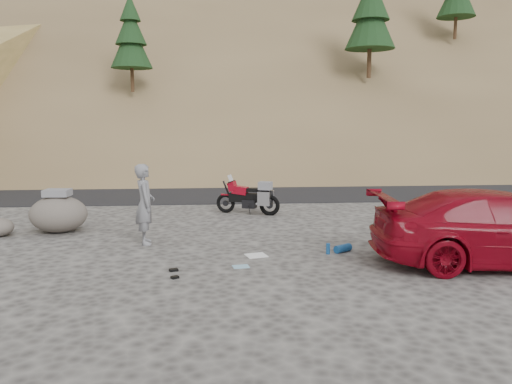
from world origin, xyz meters
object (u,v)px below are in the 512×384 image
red_car (500,264)px  motorcycle (250,197)px  boulder (58,213)px  man (146,243)px

red_car → motorcycle: bearing=42.8°
red_car → boulder: bearing=73.7°
man → red_car: size_ratio=0.37×
man → boulder: 2.75m
motorcycle → boulder: size_ratio=1.14×
boulder → red_car: bearing=-21.3°
boulder → motorcycle: bearing=22.6°
motorcycle → boulder: (-4.96, -2.07, -0.03)m
motorcycle → red_car: size_ratio=0.38×
motorcycle → red_car: 7.27m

